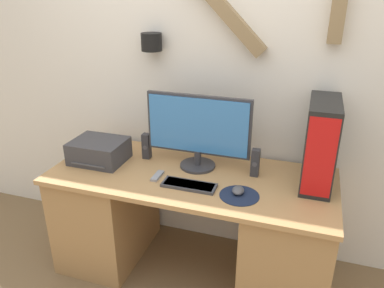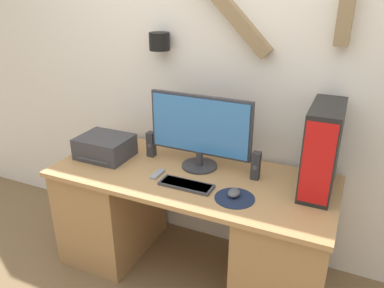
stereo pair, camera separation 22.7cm
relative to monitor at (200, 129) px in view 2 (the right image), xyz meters
The scene contains 11 objects.
wall_back 0.46m from the monitor, 90.90° to the left, with size 6.40×0.19×2.70m.
desk 0.64m from the monitor, 93.97° to the right, with size 1.79×0.76×0.75m.
monitor is the anchor object (origin of this frame).
keyboard 0.37m from the monitor, 83.52° to the right, with size 0.32×0.12×0.02m.
mousepad 0.51m from the monitor, 39.98° to the right, with size 0.23×0.23×0.00m.
mouse 0.48m from the monitor, 39.05° to the right, with size 0.07×0.09×0.04m.
computer_tower 0.74m from the monitor, ahead, with size 0.17×0.43×0.51m.
printer 0.70m from the monitor, 168.86° to the right, with size 0.35×0.29×0.15m.
speaker_left 0.41m from the monitor, behind, with size 0.05×0.06×0.18m.
speaker_right 0.42m from the monitor, ahead, with size 0.05×0.06×0.18m.
remote_control 0.39m from the monitor, 131.27° to the right, with size 0.04×0.13×0.02m.
Camera 2 is at (0.87, -1.52, 1.86)m, focal length 35.00 mm.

